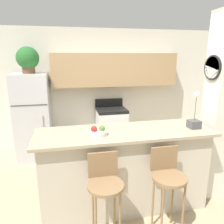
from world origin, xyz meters
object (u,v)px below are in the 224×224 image
Objects in this scene: orchid_vase at (194,120)px; stove_range at (111,129)px; potted_plant_on_fridge at (28,59)px; refrigerator at (33,117)px; bar_stool_right at (168,178)px; bar_stool_left at (105,186)px; fruit_bowl at (98,132)px; trash_bin at (63,150)px.

stove_range is at bearing 109.18° from orchid_vase.
potted_plant_on_fridge is 3.05m from orchid_vase.
bar_stool_right is at bearing -54.28° from refrigerator.
refrigerator is at bearing -63.35° from potted_plant_on_fridge.
bar_stool_left is 0.70m from bar_stool_right.
bar_stool_left is at bearing -67.15° from refrigerator.
stove_range is at bearing 1.69° from potted_plant_on_fridge.
potted_plant_on_fridge reaches higher than fruit_bowl.
potted_plant_on_fridge is 1.27× the size of trash_bin.
potted_plant_on_fridge is (-0.00, 0.00, 1.10)m from refrigerator.
bar_stool_right is (0.12, -2.41, 0.21)m from stove_range.
orchid_vase is (1.26, 0.45, 0.51)m from bar_stool_left.
bar_stool_right is at bearing -54.28° from potted_plant_on_fridge.
stove_range is 2.16m from potted_plant_on_fridge.
potted_plant_on_fridge is at bearing 117.69° from fruit_bowl.
fruit_bowl is (-0.58, -1.95, 0.65)m from stove_range.
stove_range is 1.10m from trash_bin.
orchid_vase is (2.26, -1.91, -0.75)m from potted_plant_on_fridge.
stove_range is at bearing 14.81° from trash_bin.
stove_range reaches higher than bar_stool_right.
potted_plant_on_fridge reaches higher than orchid_vase.
stove_range is at bearing 92.95° from bar_stool_right.
stove_range is 2.21× the size of potted_plant_on_fridge.
bar_stool_left is 2.86m from potted_plant_on_fridge.
fruit_bowl reaches higher than bar_stool_left.
bar_stool_right is (1.70, -2.36, -0.16)m from refrigerator.
refrigerator is 1.67× the size of bar_stool_left.
trash_bin is (-0.45, 2.14, -0.49)m from bar_stool_left.
bar_stool_left is 4.54× the size of fruit_bowl.
trash_bin is (0.55, -0.23, -0.65)m from refrigerator.
stove_range is 2.82× the size of trash_bin.
potted_plant_on_fridge reaches higher than bar_stool_right.
potted_plant_on_fridge is (-1.70, 2.37, 1.26)m from bar_stool_right.
refrigerator is 4.40× the size of trash_bin.
refrigerator is at bearing -178.30° from stove_range.
bar_stool_right is at bearing 0.00° from bar_stool_left.
potted_plant_on_fridge is 2.31m from fruit_bowl.
orchid_vase is 2.17× the size of fruit_bowl.
refrigerator is at bearing 112.85° from bar_stool_left.
refrigerator is 1.56× the size of stove_range.
fruit_bowl is at bearing 179.72° from orchid_vase.
trash_bin is at bearing -22.44° from refrigerator.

